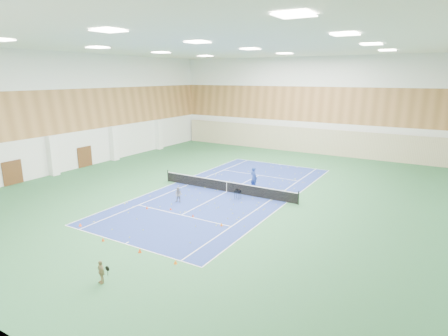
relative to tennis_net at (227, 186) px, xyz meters
The scene contains 22 objects.
ground 0.55m from the tennis_net, ahead, with size 40.00×40.00×0.00m, color #296038.
room_shell 5.45m from the tennis_net, ahead, with size 36.00×40.00×12.00m, color white, non-canonical shape.
wood_cladding 7.45m from the tennis_net, ahead, with size 36.00×40.00×8.00m, color #A36F3C, non-canonical shape.
ceiling_light_grid 11.37m from the tennis_net, ahead, with size 21.40×25.40×0.06m, color silver, non-canonical shape.
court_surface 0.55m from the tennis_net, ahead, with size 10.97×23.77×0.01m, color navy.
tennis_balls_scatter 0.50m from the tennis_net, ahead, with size 10.57×22.77×0.07m, color #C5CD23, non-canonical shape.
tennis_net is the anchor object (origin of this frame).
back_curtain 19.78m from the tennis_net, 90.00° to the left, with size 35.40×0.16×3.20m, color #C6B793.
door_left_a 19.63m from the tennis_net, 155.94° to the right, with size 0.08×1.80×2.20m, color #593319.
door_left_b 17.93m from the tennis_net, behind, with size 0.08×1.80×2.20m, color #593319.
coach 2.63m from the tennis_net, 53.83° to the left, with size 0.71×0.47×1.95m, color navy.
child_court 4.64m from the tennis_net, 113.97° to the right, with size 0.59×0.46×1.22m, color gray.
child_apron 15.70m from the tennis_net, 82.10° to the right, with size 0.68×0.28×1.16m, color tan.
ball_cart 2.14m from the tennis_net, 35.02° to the right, with size 0.46×0.46×0.80m, color black, non-canonical shape.
cone_svc_a 7.32m from the tennis_net, 114.29° to the right, with size 0.20×0.20×0.22m, color red.
cone_svc_b 6.12m from the tennis_net, 102.43° to the right, with size 0.17×0.17×0.19m, color red.
cone_svc_c 6.33m from the tennis_net, 81.72° to the right, with size 0.17×0.17×0.19m, color red.
cone_svc_d 7.51m from the tennis_net, 62.21° to the right, with size 0.21×0.21×0.23m, color orange.
cone_base_a 12.33m from the tennis_net, 111.43° to the right, with size 0.21×0.21×0.23m, color #F7480D.
cone_base_b 12.36m from the tennis_net, 96.65° to the right, with size 0.19×0.19×0.21m, color #D9440B.
cone_base_c 12.36m from the tennis_net, 82.92° to the right, with size 0.21×0.21×0.23m, color #E5400C.
cone_base_d 12.92m from the tennis_net, 71.71° to the right, with size 0.20×0.20×0.22m, color orange.
Camera 1 is at (15.48, -26.40, 9.68)m, focal length 30.00 mm.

